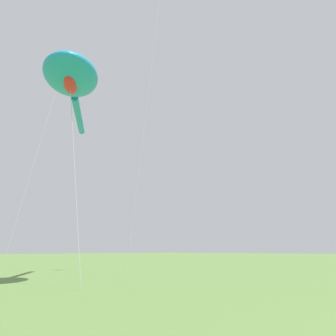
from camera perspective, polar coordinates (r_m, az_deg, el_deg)
name	(u,v)px	position (r m, az deg, el deg)	size (l,w,h in m)	color
big_show_kite	(72,80)	(19.97, -15.69, 13.90)	(7.77, 9.56, 11.29)	#1E8CBF
small_kite_streamer_purple	(57,86)	(29.62, -17.89, 12.76)	(3.94, 1.66, 14.85)	black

